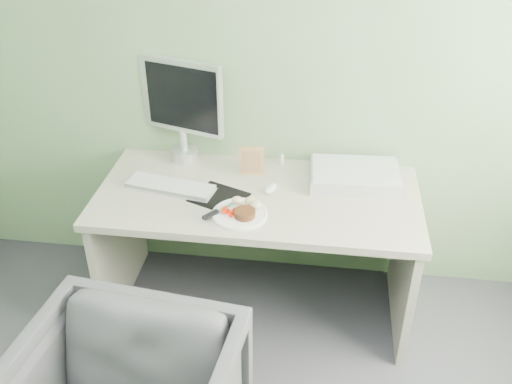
# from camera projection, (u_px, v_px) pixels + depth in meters

# --- Properties ---
(wall_back) EXTENTS (3.50, 0.00, 3.50)m
(wall_back) POSITION_uv_depth(u_px,v_px,m) (267.00, 47.00, 2.80)
(wall_back) COLOR gray
(wall_back) RESTS_ON floor
(desk) EXTENTS (1.60, 0.75, 0.73)m
(desk) POSITION_uv_depth(u_px,v_px,m) (257.00, 224.00, 2.92)
(desk) COLOR #BDB49E
(desk) RESTS_ON floor
(plate) EXTENTS (0.26, 0.26, 0.01)m
(plate) POSITION_uv_depth(u_px,v_px,m) (240.00, 214.00, 2.66)
(plate) COLOR white
(plate) RESTS_ON desk
(steak) EXTENTS (0.11, 0.11, 0.03)m
(steak) POSITION_uv_depth(u_px,v_px,m) (245.00, 213.00, 2.62)
(steak) COLOR black
(steak) RESTS_ON plate
(potato_pile) EXTENTS (0.13, 0.10, 0.06)m
(potato_pile) POSITION_uv_depth(u_px,v_px,m) (247.00, 202.00, 2.68)
(potato_pile) COLOR tan
(potato_pile) RESTS_ON plate
(carrot_heap) EXTENTS (0.07, 0.06, 0.04)m
(carrot_heap) POSITION_uv_depth(u_px,v_px,m) (230.00, 210.00, 2.64)
(carrot_heap) COLOR #F22305
(carrot_heap) RESTS_ON plate
(steak_knife) EXTENTS (0.16, 0.19, 0.02)m
(steak_knife) POSITION_uv_depth(u_px,v_px,m) (216.00, 212.00, 2.64)
(steak_knife) COLOR silver
(steak_knife) RESTS_ON plate
(mousepad) EXTENTS (0.31, 0.29, 0.00)m
(mousepad) POSITION_uv_depth(u_px,v_px,m) (219.00, 197.00, 2.79)
(mousepad) COLOR black
(mousepad) RESTS_ON desk
(keyboard) EXTENTS (0.46, 0.21, 0.02)m
(keyboard) POSITION_uv_depth(u_px,v_px,m) (170.00, 186.00, 2.85)
(keyboard) COLOR white
(keyboard) RESTS_ON desk
(computer_mouse) EXTENTS (0.08, 0.11, 0.03)m
(computer_mouse) POSITION_uv_depth(u_px,v_px,m) (270.00, 188.00, 2.83)
(computer_mouse) COLOR white
(computer_mouse) RESTS_ON desk
(photo_frame) EXTENTS (0.13, 0.04, 0.16)m
(photo_frame) POSITION_uv_depth(u_px,v_px,m) (252.00, 161.00, 2.94)
(photo_frame) COLOR #A0794B
(photo_frame) RESTS_ON desk
(eyedrop_bottle) EXTENTS (0.02, 0.02, 0.07)m
(eyedrop_bottle) POSITION_uv_depth(u_px,v_px,m) (282.00, 159.00, 3.05)
(eyedrop_bottle) COLOR white
(eyedrop_bottle) RESTS_ON desk
(scanner) EXTENTS (0.47, 0.33, 0.07)m
(scanner) POSITION_uv_depth(u_px,v_px,m) (355.00, 176.00, 2.90)
(scanner) COLOR #B2B5BA
(scanner) RESTS_ON desk
(monitor) EXTENTS (0.46, 0.19, 0.56)m
(monitor) POSITION_uv_depth(u_px,v_px,m) (182.00, 105.00, 2.97)
(monitor) COLOR silver
(monitor) RESTS_ON desk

